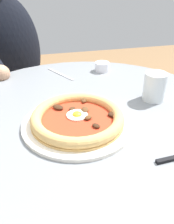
{
  "coord_description": "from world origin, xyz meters",
  "views": [
    {
      "loc": [
        0.58,
        -0.14,
        1.11
      ],
      "look_at": [
        -0.03,
        0.0,
        0.73
      ],
      "focal_mm": 37.58,
      "sensor_mm": 36.0,
      "label": 1
    }
  ],
  "objects_px": {
    "dining_table": "(88,161)",
    "pizza_on_plate": "(78,119)",
    "cafe_chair_diner": "(7,82)",
    "ramekin_capers": "(102,66)",
    "water_glass": "(154,88)",
    "fork_utensil": "(61,74)",
    "diner_person": "(14,89)"
  },
  "relations": [
    {
      "from": "water_glass",
      "to": "diner_person",
      "type": "height_order",
      "value": "diner_person"
    },
    {
      "from": "dining_table",
      "to": "diner_person",
      "type": "xyz_separation_m",
      "value": [
        -0.69,
        -0.26,
        -0.03
      ]
    },
    {
      "from": "water_glass",
      "to": "fork_utensil",
      "type": "height_order",
      "value": "water_glass"
    },
    {
      "from": "cafe_chair_diner",
      "to": "ramekin_capers",
      "type": "bearing_deg",
      "value": 43.67
    },
    {
      "from": "dining_table",
      "to": "cafe_chair_diner",
      "type": "height_order",
      "value": "cafe_chair_diner"
    },
    {
      "from": "ramekin_capers",
      "to": "diner_person",
      "type": "relative_size",
      "value": 0.05
    },
    {
      "from": "pizza_on_plate",
      "to": "diner_person",
      "type": "xyz_separation_m",
      "value": [
        -0.73,
        -0.22,
        -0.23
      ]
    },
    {
      "from": "fork_utensil",
      "to": "diner_person",
      "type": "height_order",
      "value": "diner_person"
    },
    {
      "from": "diner_person",
      "to": "cafe_chair_diner",
      "type": "relative_size",
      "value": 1.4
    },
    {
      "from": "pizza_on_plate",
      "to": "ramekin_capers",
      "type": "distance_m",
      "value": 0.43
    },
    {
      "from": "ramekin_capers",
      "to": "fork_utensil",
      "type": "bearing_deg",
      "value": -90.27
    },
    {
      "from": "pizza_on_plate",
      "to": "diner_person",
      "type": "height_order",
      "value": "diner_person"
    },
    {
      "from": "dining_table",
      "to": "pizza_on_plate",
      "type": "bearing_deg",
      "value": -46.75
    },
    {
      "from": "pizza_on_plate",
      "to": "ramekin_capers",
      "type": "height_order",
      "value": "pizza_on_plate"
    },
    {
      "from": "dining_table",
      "to": "water_glass",
      "type": "bearing_deg",
      "value": 102.31
    },
    {
      "from": "dining_table",
      "to": "pizza_on_plate",
      "type": "relative_size",
      "value": 3.14
    },
    {
      "from": "cafe_chair_diner",
      "to": "pizza_on_plate",
      "type": "bearing_deg",
      "value": 17.49
    },
    {
      "from": "fork_utensil",
      "to": "cafe_chair_diner",
      "type": "xyz_separation_m",
      "value": [
        -0.48,
        -0.28,
        -0.21
      ]
    },
    {
      "from": "fork_utensil",
      "to": "water_glass",
      "type": "bearing_deg",
      "value": 43.05
    },
    {
      "from": "dining_table",
      "to": "cafe_chair_diner",
      "type": "xyz_separation_m",
      "value": [
        -0.83,
        -0.31,
        -0.03
      ]
    },
    {
      "from": "dining_table",
      "to": "pizza_on_plate",
      "type": "distance_m",
      "value": 0.21
    },
    {
      "from": "ramekin_capers",
      "to": "diner_person",
      "type": "height_order",
      "value": "diner_person"
    },
    {
      "from": "cafe_chair_diner",
      "to": "diner_person",
      "type": "bearing_deg",
      "value": 20.02
    },
    {
      "from": "pizza_on_plate",
      "to": "diner_person",
      "type": "distance_m",
      "value": 0.8
    },
    {
      "from": "fork_utensil",
      "to": "ramekin_capers",
      "type": "bearing_deg",
      "value": 89.73
    },
    {
      "from": "diner_person",
      "to": "cafe_chair_diner",
      "type": "height_order",
      "value": "diner_person"
    },
    {
      "from": "water_glass",
      "to": "ramekin_capers",
      "type": "relative_size",
      "value": 1.53
    },
    {
      "from": "water_glass",
      "to": "diner_person",
      "type": "relative_size",
      "value": 0.08
    },
    {
      "from": "dining_table",
      "to": "diner_person",
      "type": "height_order",
      "value": "diner_person"
    },
    {
      "from": "dining_table",
      "to": "cafe_chair_diner",
      "type": "relative_size",
      "value": 1.15
    },
    {
      "from": "ramekin_capers",
      "to": "cafe_chair_diner",
      "type": "distance_m",
      "value": 0.7
    },
    {
      "from": "fork_utensil",
      "to": "diner_person",
      "type": "xyz_separation_m",
      "value": [
        -0.35,
        -0.23,
        -0.21
      ]
    }
  ]
}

